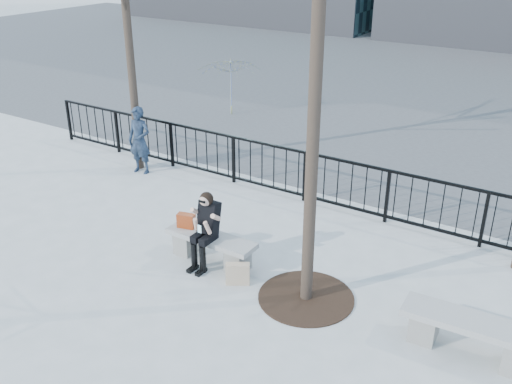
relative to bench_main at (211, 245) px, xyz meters
The scene contains 11 objects.
ground 0.30m from the bench_main, ahead, with size 120.00×120.00×0.00m, color #A6A6A0.
street_surface 15.00m from the bench_main, 90.00° to the left, with size 60.00×23.00×0.01m, color #474747.
railing 3.01m from the bench_main, 90.00° to the left, with size 14.00×0.06×1.10m.
tree_grate 1.92m from the bench_main, ahead, with size 1.50×1.50×0.02m, color black.
bench_main is the anchor object (origin of this frame).
bench_second 4.34m from the bench_main, ahead, with size 1.83×0.51×0.54m.
seated_woman 0.40m from the bench_main, 90.00° to the right, with size 0.50×0.64×1.34m.
handbag 0.63m from the bench_main, behind, with size 0.31×0.15×0.25m, color #973412.
shopping_bag 0.85m from the bench_main, 23.44° to the right, with size 0.38×0.14×0.36m, color beige.
standing_man 4.46m from the bench_main, 148.39° to the left, with size 0.58×0.38×1.58m, color black.
vendor_umbrella 8.61m from the bench_main, 122.77° to the left, with size 1.88×1.92×1.73m, color gold.
Camera 1 is at (5.21, -6.74, 5.22)m, focal length 40.00 mm.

